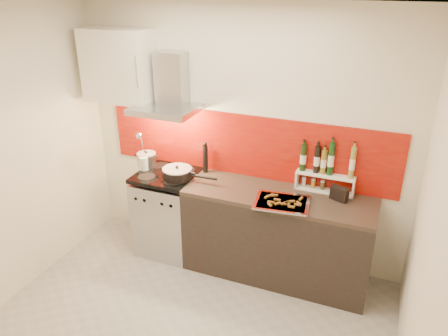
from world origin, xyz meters
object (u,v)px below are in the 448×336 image
at_px(counter, 277,235).
at_px(pepper_mill, 205,158).
at_px(baking_tray, 282,202).
at_px(range_stove, 169,213).
at_px(stock_pot, 147,160).
at_px(saute_pan, 178,173).

distance_m(counter, pepper_mill, 1.07).
xyz_separation_m(pepper_mill, baking_tray, (0.92, -0.37, -0.14)).
bearing_deg(baking_tray, range_stove, 172.50).
distance_m(stock_pot, baking_tray, 1.57).
bearing_deg(saute_pan, counter, 3.11).
height_order(saute_pan, pepper_mill, pepper_mill).
relative_size(stock_pot, baking_tray, 0.38).
height_order(range_stove, stock_pot, stock_pot).
bearing_deg(counter, pepper_mill, 166.76).
xyz_separation_m(range_stove, stock_pot, (-0.28, 0.09, 0.54)).
bearing_deg(stock_pot, saute_pan, -17.32).
bearing_deg(stock_pot, range_stove, -17.13).
bearing_deg(stock_pot, counter, -3.15).
relative_size(counter, saute_pan, 3.13).
bearing_deg(pepper_mill, saute_pan, -126.20).
xyz_separation_m(range_stove, baking_tray, (1.27, -0.17, 0.47)).
distance_m(counter, baking_tray, 0.50).
height_order(counter, saute_pan, saute_pan).
distance_m(counter, saute_pan, 1.16).
height_order(counter, pepper_mill, pepper_mill).
bearing_deg(range_stove, counter, 0.23).
xyz_separation_m(counter, saute_pan, (-1.04, -0.06, 0.51)).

